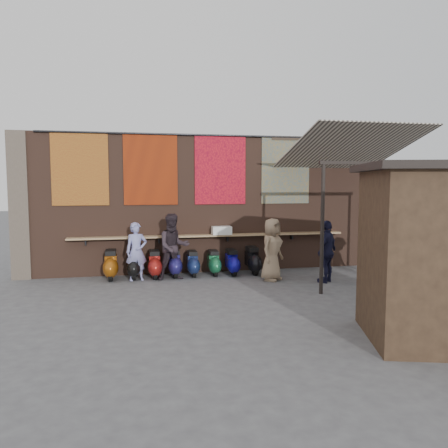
# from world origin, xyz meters

# --- Properties ---
(ground) EXTENTS (70.00, 70.00, 0.00)m
(ground) POSITION_xyz_m (0.00, 0.00, 0.00)
(ground) COLOR #474749
(ground) RESTS_ON ground
(brick_wall) EXTENTS (10.00, 0.40, 4.00)m
(brick_wall) POSITION_xyz_m (0.00, 2.70, 2.00)
(brick_wall) COLOR brown
(brick_wall) RESTS_ON ground
(pier_left) EXTENTS (0.50, 0.50, 4.00)m
(pier_left) POSITION_xyz_m (-5.20, 2.70, 2.00)
(pier_left) COLOR #4C4238
(pier_left) RESTS_ON ground
(pier_right) EXTENTS (0.50, 0.50, 4.00)m
(pier_right) POSITION_xyz_m (5.20, 2.70, 2.00)
(pier_right) COLOR #4C4238
(pier_right) RESTS_ON ground
(eating_counter) EXTENTS (8.00, 0.32, 0.05)m
(eating_counter) POSITION_xyz_m (0.00, 2.33, 1.10)
(eating_counter) COLOR #9E7A51
(eating_counter) RESTS_ON brick_wall
(shelf_box) EXTENTS (0.56, 0.32, 0.24)m
(shelf_box) POSITION_xyz_m (0.30, 2.30, 1.24)
(shelf_box) COLOR white
(shelf_box) RESTS_ON eating_counter
(tapestry_redgold) EXTENTS (1.50, 0.02, 2.00)m
(tapestry_redgold) POSITION_xyz_m (-3.60, 2.48, 3.00)
(tapestry_redgold) COLOR maroon
(tapestry_redgold) RESTS_ON brick_wall
(tapestry_sun) EXTENTS (1.50, 0.02, 2.00)m
(tapestry_sun) POSITION_xyz_m (-1.70, 2.48, 3.00)
(tapestry_sun) COLOR #E9400D
(tapestry_sun) RESTS_ON brick_wall
(tapestry_orange) EXTENTS (1.50, 0.02, 2.00)m
(tapestry_orange) POSITION_xyz_m (0.30, 2.48, 3.00)
(tapestry_orange) COLOR red
(tapestry_orange) RESTS_ON brick_wall
(tapestry_multi) EXTENTS (1.50, 0.02, 2.00)m
(tapestry_multi) POSITION_xyz_m (2.30, 2.48, 3.00)
(tapestry_multi) COLOR #21537A
(tapestry_multi) RESTS_ON brick_wall
(hang_rail) EXTENTS (9.50, 0.06, 0.06)m
(hang_rail) POSITION_xyz_m (0.00, 2.47, 3.98)
(hang_rail) COLOR black
(hang_rail) RESTS_ON brick_wall
(scooter_stool_0) EXTENTS (0.38, 0.84, 0.80)m
(scooter_stool_0) POSITION_xyz_m (-2.83, 2.05, 0.40)
(scooter_stool_0) COLOR #8B460C
(scooter_stool_0) RESTS_ON ground
(scooter_stool_1) EXTENTS (0.34, 0.76, 0.72)m
(scooter_stool_1) POSITION_xyz_m (-2.22, 2.04, 0.36)
(scooter_stool_1) COLOR black
(scooter_stool_1) RESTS_ON ground
(scooter_stool_2) EXTENTS (0.36, 0.79, 0.75)m
(scooter_stool_2) POSITION_xyz_m (-1.65, 1.99, 0.38)
(scooter_stool_2) COLOR maroon
(scooter_stool_2) RESTS_ON ground
(scooter_stool_3) EXTENTS (0.36, 0.80, 0.76)m
(scooter_stool_3) POSITION_xyz_m (-1.10, 2.05, 0.38)
(scooter_stool_3) COLOR navy
(scooter_stool_3) RESTS_ON ground
(scooter_stool_4) EXTENTS (0.33, 0.74, 0.70)m
(scooter_stool_4) POSITION_xyz_m (-0.59, 2.04, 0.35)
(scooter_stool_4) COLOR navy
(scooter_stool_4) RESTS_ON ground
(scooter_stool_5) EXTENTS (0.33, 0.73, 0.70)m
(scooter_stool_5) POSITION_xyz_m (0.01, 2.03, 0.35)
(scooter_stool_5) COLOR #18633A
(scooter_stool_5) RESTS_ON ground
(scooter_stool_6) EXTENTS (0.34, 0.75, 0.72)m
(scooter_stool_6) POSITION_xyz_m (0.53, 1.95, 0.36)
(scooter_stool_6) COLOR #100C86
(scooter_stool_6) RESTS_ON ground
(scooter_stool_7) EXTENTS (0.37, 0.81, 0.77)m
(scooter_stool_7) POSITION_xyz_m (1.15, 1.98, 0.39)
(scooter_stool_7) COLOR black
(scooter_stool_7) RESTS_ON ground
(diner_left) EXTENTS (0.63, 0.47, 1.57)m
(diner_left) POSITION_xyz_m (-2.14, 1.78, 0.78)
(diner_left) COLOR #8688C3
(diner_left) RESTS_ON ground
(diner_right) EXTENTS (0.96, 0.80, 1.79)m
(diner_right) POSITION_xyz_m (-1.16, 1.66, 0.90)
(diner_right) COLOR #2A2127
(diner_right) RESTS_ON ground
(shopper_navy) EXTENTS (0.99, 0.94, 1.64)m
(shopper_navy) POSITION_xyz_m (2.76, 0.52, 0.82)
(shopper_navy) COLOR black
(shopper_navy) RESTS_ON ground
(shopper_grey) EXTENTS (1.09, 1.08, 1.51)m
(shopper_grey) POSITION_xyz_m (4.44, 0.20, 0.75)
(shopper_grey) COLOR slate
(shopper_grey) RESTS_ON ground
(shopper_tan) EXTENTS (0.96, 0.95, 1.68)m
(shopper_tan) POSITION_xyz_m (1.42, 1.03, 0.84)
(shopper_tan) COLOR #977D60
(shopper_tan) RESTS_ON ground
(stall_sign) EXTENTS (1.16, 0.38, 0.50)m
(stall_sign) POSITION_xyz_m (3.14, -2.95, 2.03)
(stall_sign) COLOR gold
(stall_sign) RESTS_ON market_stall
(stall_shelf) EXTENTS (2.08, 0.71, 0.06)m
(stall_shelf) POSITION_xyz_m (3.14, -2.95, 1.02)
(stall_shelf) COLOR #473321
(stall_shelf) RESTS_ON market_stall
(awning_canvas) EXTENTS (3.20, 3.28, 0.97)m
(awning_canvas) POSITION_xyz_m (3.50, 0.90, 3.55)
(awning_canvas) COLOR beige
(awning_canvas) RESTS_ON brick_wall
(awning_ledger) EXTENTS (3.30, 0.08, 0.12)m
(awning_ledger) POSITION_xyz_m (3.50, 2.49, 3.95)
(awning_ledger) COLOR #33261C
(awning_ledger) RESTS_ON brick_wall
(awning_header) EXTENTS (3.00, 0.08, 0.08)m
(awning_header) POSITION_xyz_m (3.50, -0.60, 3.08)
(awning_header) COLOR black
(awning_header) RESTS_ON awning_post_left
(awning_post_left) EXTENTS (0.09, 0.09, 3.10)m
(awning_post_left) POSITION_xyz_m (2.10, -0.60, 1.55)
(awning_post_left) COLOR black
(awning_post_left) RESTS_ON ground
(awning_post_right) EXTENTS (0.09, 0.09, 3.10)m
(awning_post_right) POSITION_xyz_m (4.90, -0.60, 1.55)
(awning_post_right) COLOR black
(awning_post_right) RESTS_ON ground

